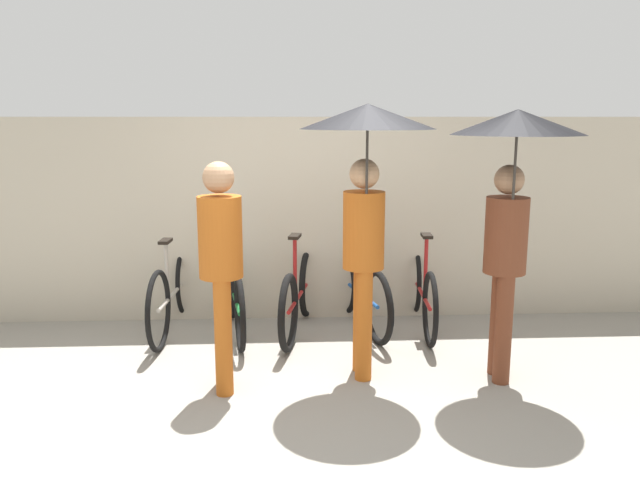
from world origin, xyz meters
The scene contains 10 objects.
ground_plane centered at (0.00, 0.00, 0.00)m, with size 30.00×30.00×0.00m, color gray.
back_wall centered at (0.00, 2.05, 1.01)m, with size 10.75×0.12×2.03m.
parked_bicycle_0 centered at (-1.20, 1.68, 0.38)m, with size 0.44×1.78×1.07m.
parked_bicycle_1 centered at (-0.60, 1.58, 0.35)m, with size 0.45×1.62×1.00m.
parked_bicycle_2 centered at (0.00, 1.58, 0.36)m, with size 0.51×1.68×0.99m.
parked_bicycle_3 centered at (0.60, 1.68, 0.36)m, with size 0.53×1.62×1.08m.
parked_bicycle_4 centered at (1.20, 1.64, 0.36)m, with size 0.44×1.71×1.02m.
pedestrian_leading centered at (-0.58, 0.31, 1.01)m, with size 0.32×0.32×1.72m.
pedestrian_center centered at (0.48, 0.43, 1.65)m, with size 0.99×0.99×2.12m.
pedestrian_trailing centered at (1.54, 0.32, 1.60)m, with size 0.94×0.94×2.08m.
Camera 1 is at (-0.10, -4.14, 2.02)m, focal length 35.00 mm.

